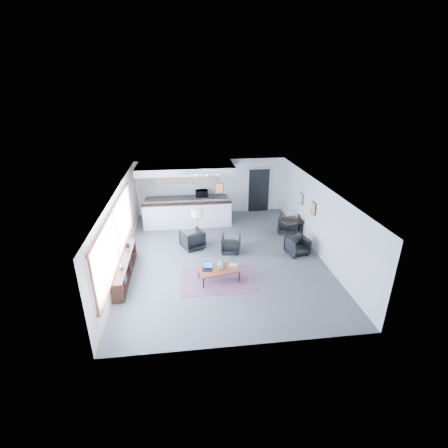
{
  "coord_description": "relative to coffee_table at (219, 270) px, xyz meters",
  "views": [
    {
      "loc": [
        -1.24,
        -10.41,
        5.76
      ],
      "look_at": [
        0.1,
        0.4,
        1.09
      ],
      "focal_mm": 26.0,
      "sensor_mm": 36.0,
      "label": 1
    }
  ],
  "objects": [
    {
      "name": "dining_chair_near",
      "position": [
        3.06,
        1.38,
        -0.07
      ],
      "size": [
        0.74,
        0.71,
        0.63
      ],
      "primitive_type": "imported",
      "rotation": [
        0.0,
        0.0,
        0.26
      ],
      "color": "black",
      "rests_on": "floor"
    },
    {
      "name": "ceramic_pot",
      "position": [
        0.07,
        0.0,
        0.17
      ],
      "size": [
        0.28,
        0.28,
        0.28
      ],
      "rotation": [
        0.0,
        0.0,
        0.38
      ],
      "color": "gray",
      "rests_on": "coffee_table"
    },
    {
      "name": "doorway",
      "position": [
        2.61,
        6.02,
        0.69
      ],
      "size": [
        1.1,
        0.12,
        2.15
      ],
      "color": "black",
      "rests_on": "room"
    },
    {
      "name": "window",
      "position": [
        -3.15,
        0.7,
        1.07
      ],
      "size": [
        0.1,
        5.95,
        1.66
      ],
      "color": "#8CBFFF",
      "rests_on": "room"
    },
    {
      "name": "wall_art_upper",
      "position": [
        3.78,
        3.3,
        1.12
      ],
      "size": [
        0.03,
        0.34,
        0.44
      ],
      "color": "black",
      "rests_on": "room"
    },
    {
      "name": "wall_art_lower",
      "position": [
        3.78,
        2.0,
        1.17
      ],
      "size": [
        0.03,
        0.38,
        0.48
      ],
      "color": "black",
      "rests_on": "room"
    },
    {
      "name": "dining_chair_far",
      "position": [
        3.31,
        3.29,
        -0.02
      ],
      "size": [
        0.91,
        0.88,
        0.72
      ],
      "primitive_type": "imported",
      "rotation": [
        0.0,
        0.0,
        2.72
      ],
      "color": "black",
      "rests_on": "floor"
    },
    {
      "name": "console",
      "position": [
        -2.99,
        0.55,
        -0.06
      ],
      "size": [
        0.35,
        3.0,
        0.8
      ],
      "color": "black",
      "rests_on": "floor"
    },
    {
      "name": "kilim_rug",
      "position": [
        0.0,
        -0.0,
        -0.38
      ],
      "size": [
        2.43,
        1.67,
        0.01
      ],
      "rotation": [
        0.0,
        0.0,
        -0.02
      ],
      "color": "#5D3448",
      "rests_on": "floor"
    },
    {
      "name": "coaster",
      "position": [
        0.06,
        -0.22,
        0.03
      ],
      "size": [
        0.1,
        0.1,
        0.01
      ],
      "rotation": [
        0.0,
        0.0,
        -0.11
      ],
      "color": "#E5590C",
      "rests_on": "coffee_table"
    },
    {
      "name": "floor_lamp",
      "position": [
        -0.52,
        2.46,
        1.0
      ],
      "size": [
        0.55,
        0.55,
        1.59
      ],
      "rotation": [
        0.0,
        0.0,
        -0.23
      ],
      "color": "black",
      "rests_on": "floor"
    },
    {
      "name": "laptop",
      "position": [
        -0.34,
        0.04,
        0.1
      ],
      "size": [
        0.36,
        0.31,
        0.23
      ],
      "rotation": [
        0.0,
        0.0,
        -0.2
      ],
      "color": "black",
      "rests_on": "coffee_table"
    },
    {
      "name": "room",
      "position": [
        0.31,
        1.6,
        0.92
      ],
      "size": [
        7.02,
        9.02,
        2.62
      ],
      "color": "#4E4E50",
      "rests_on": "ground"
    },
    {
      "name": "armchair_right",
      "position": [
        0.66,
        1.86,
        -0.03
      ],
      "size": [
        0.81,
        0.78,
        0.7
      ],
      "primitive_type": "imported",
      "rotation": [
        0.0,
        0.0,
        2.91
      ],
      "color": "black",
      "rests_on": "floor"
    },
    {
      "name": "track_light",
      "position": [
        -0.28,
        3.8,
        2.15
      ],
      "size": [
        1.6,
        0.07,
        0.15
      ],
      "color": "silver",
      "rests_on": "room"
    },
    {
      "name": "coffee_table",
      "position": [
        0.0,
        0.0,
        0.0
      ],
      "size": [
        1.37,
        0.91,
        0.41
      ],
      "rotation": [
        0.0,
        0.0,
        0.19
      ],
      "color": "maroon",
      "rests_on": "floor"
    },
    {
      "name": "dining_table",
      "position": [
        3.31,
        3.04,
        0.23
      ],
      "size": [
        1.0,
        1.0,
        0.68
      ],
      "rotation": [
        0.0,
        0.0,
        0.29
      ],
      "color": "black",
      "rests_on": "floor"
    },
    {
      "name": "book_stack",
      "position": [
        0.48,
        0.08,
        0.07
      ],
      "size": [
        0.33,
        0.29,
        0.09
      ],
      "rotation": [
        0.0,
        0.0,
        -0.3
      ],
      "color": "silver",
      "rests_on": "coffee_table"
    },
    {
      "name": "kitchenette",
      "position": [
        -0.89,
        5.31,
        1.0
      ],
      "size": [
        4.2,
        1.96,
        2.6
      ],
      "color": "white",
      "rests_on": "floor"
    },
    {
      "name": "microwave",
      "position": [
        -0.18,
        5.75,
        0.74
      ],
      "size": [
        0.58,
        0.33,
        0.39
      ],
      "primitive_type": "imported",
      "rotation": [
        0.0,
        0.0,
        0.02
      ],
      "color": "black",
      "rests_on": "kitchenette"
    },
    {
      "name": "armchair_left",
      "position": [
        -0.76,
        2.36,
        0.01
      ],
      "size": [
        1.0,
        0.98,
        0.79
      ],
      "primitive_type": "imported",
      "rotation": [
        0.0,
        0.0,
        3.58
      ],
      "color": "black",
      "rests_on": "floor"
    }
  ]
}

